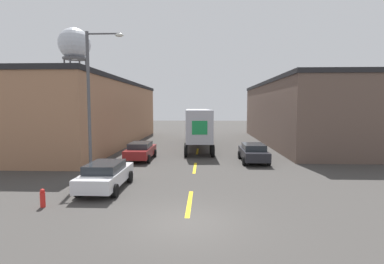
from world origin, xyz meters
The scene contains 11 objects.
ground_plane centered at (0.00, 0.00, 0.00)m, with size 160.00×160.00×0.00m, color #3D3A38.
road_centerline centered at (0.00, 10.15, 0.00)m, with size 0.20×19.41×0.01m.
warehouse_left centered at (-12.64, 23.11, 3.64)m, with size 10.10×29.08×7.26m.
warehouse_right centered at (12.07, 25.26, 3.66)m, with size 8.96×26.82×7.31m.
semi_truck centered at (-0.09, 21.47, 2.45)m, with size 3.35×15.70×4.07m.
parked_car_right_mid centered at (4.57, 12.65, 0.78)m, with size 2.06×4.70×1.45m.
parked_car_left_near centered at (-4.57, 4.44, 0.78)m, with size 2.06×4.70×1.45m.
parked_car_left_far centered at (-4.57, 13.22, 0.78)m, with size 2.06×4.70×1.45m.
water_tower centered at (-21.85, 40.92, 14.88)m, with size 5.44×5.44×17.88m.
street_lamp centered at (-6.49, 7.95, 5.21)m, with size 2.44×0.32×9.12m.
fire_hydrant centered at (-6.41, 1.48, 0.41)m, with size 0.22×0.22×0.82m.
Camera 1 is at (0.67, -11.05, 4.43)m, focal length 28.00 mm.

